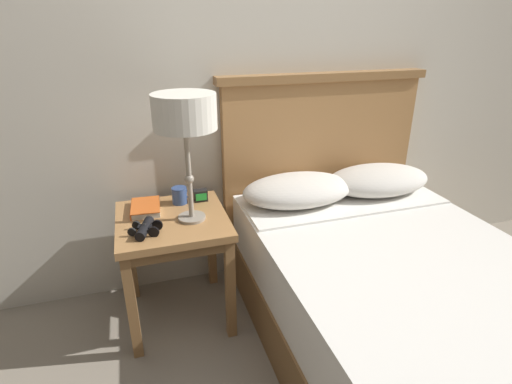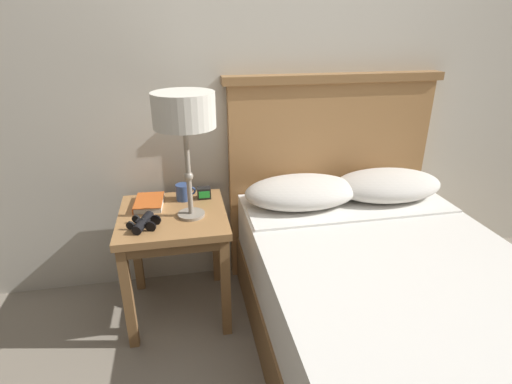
# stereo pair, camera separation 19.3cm
# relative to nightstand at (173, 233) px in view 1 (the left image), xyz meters

# --- Properties ---
(wall_back) EXTENTS (8.00, 0.06, 2.60)m
(wall_back) POSITION_rel_nightstand_xyz_m (0.51, 0.35, 0.81)
(wall_back) COLOR beige
(wall_back) RESTS_ON ground_plane
(nightstand) EXTENTS (0.52, 0.53, 0.57)m
(nightstand) POSITION_rel_nightstand_xyz_m (0.00, 0.00, 0.00)
(nightstand) COLOR #AD7A47
(nightstand) RESTS_ON ground_plane
(bed) EXTENTS (1.22, 1.79, 1.18)m
(bed) POSITION_rel_nightstand_xyz_m (0.90, -0.51, -0.18)
(bed) COLOR brown
(bed) RESTS_ON ground_plane
(table_lamp) EXTENTS (0.28, 0.28, 0.59)m
(table_lamp) POSITION_rel_nightstand_xyz_m (0.09, -0.04, 0.58)
(table_lamp) COLOR gray
(table_lamp) RESTS_ON nightstand
(book_on_nightstand) EXTENTS (0.15, 0.21, 0.03)m
(book_on_nightstand) POSITION_rel_nightstand_xyz_m (-0.12, 0.11, 0.10)
(book_on_nightstand) COLOR silver
(book_on_nightstand) RESTS_ON nightstand
(binoculars_pair) EXTENTS (0.15, 0.16, 0.05)m
(binoculars_pair) POSITION_rel_nightstand_xyz_m (-0.13, -0.12, 0.11)
(binoculars_pair) COLOR black
(binoculars_pair) RESTS_ON nightstand
(coffee_mug) EXTENTS (0.10, 0.08, 0.08)m
(coffee_mug) POSITION_rel_nightstand_xyz_m (0.06, 0.15, 0.13)
(coffee_mug) COLOR #334C84
(coffee_mug) RESTS_ON nightstand
(alarm_clock) EXTENTS (0.07, 0.05, 0.06)m
(alarm_clock) POSITION_rel_nightstand_xyz_m (0.17, 0.15, 0.11)
(alarm_clock) COLOR black
(alarm_clock) RESTS_ON nightstand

